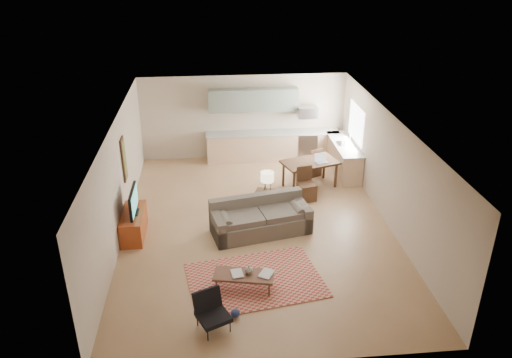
{
  "coord_description": "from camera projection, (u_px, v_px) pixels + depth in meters",
  "views": [
    {
      "loc": [
        -1.04,
        -10.66,
        6.39
      ],
      "look_at": [
        0.0,
        0.3,
        1.15
      ],
      "focal_mm": 35.0,
      "sensor_mm": 36.0,
      "label": 1
    }
  ],
  "objects": [
    {
      "name": "table_lamp",
      "position": [
        267.0,
        182.0,
        12.48
      ],
      "size": [
        0.42,
        0.42,
        0.55
      ],
      "primitive_type": null,
      "rotation": [
        0.0,
        0.0,
        -0.31
      ],
      "color": "beige",
      "rests_on": "console_table"
    },
    {
      "name": "sofa",
      "position": [
        261.0,
        217.0,
        11.96
      ],
      "size": [
        2.62,
        1.57,
        0.85
      ],
      "primitive_type": null,
      "rotation": [
        0.0,
        0.0,
        0.22
      ],
      "color": "#585045",
      "rests_on": "floor"
    },
    {
      "name": "triptych",
      "position": [
        240.0,
        105.0,
        15.67
      ],
      "size": [
        1.7,
        0.04,
        0.5
      ],
      "primitive_type": null,
      "color": "beige",
      "rests_on": "room"
    },
    {
      "name": "kitchen_microwave",
      "position": [
        307.0,
        112.0,
        15.7
      ],
      "size": [
        0.62,
        0.4,
        0.35
      ],
      "primitive_type": "cube",
      "color": "#A5A8AD",
      "rests_on": "room"
    },
    {
      "name": "room",
      "position": [
        257.0,
        177.0,
        11.84
      ],
      "size": [
        9.0,
        9.0,
        9.0
      ],
      "color": "#9C7550",
      "rests_on": "ground"
    },
    {
      "name": "tv",
      "position": [
        133.0,
        201.0,
        11.65
      ],
      "size": [
        0.1,
        1.01,
        0.6
      ],
      "primitive_type": null,
      "color": "black",
      "rests_on": "tv_credenza"
    },
    {
      "name": "wall_art_left",
      "position": [
        124.0,
        159.0,
        12.29
      ],
      "size": [
        0.06,
        0.42,
        1.1
      ],
      "primitive_type": null,
      "color": "olive",
      "rests_on": "room"
    },
    {
      "name": "dining_chair_far",
      "position": [
        312.0,
        161.0,
        14.95
      ],
      "size": [
        0.58,
        0.59,
        0.9
      ],
      "primitive_type": null,
      "rotation": [
        0.0,
        0.0,
        3.58
      ],
      "color": "#392417",
      "rests_on": "floor"
    },
    {
      "name": "upper_cabinets",
      "position": [
        253.0,
        100.0,
        15.5
      ],
      "size": [
        2.8,
        0.34,
        0.7
      ],
      "primitive_type": "cube",
      "color": "slate",
      "rests_on": "room"
    },
    {
      "name": "rug",
      "position": [
        255.0,
        280.0,
        10.4
      ],
      "size": [
        3.01,
        2.33,
        0.02
      ],
      "primitive_type": "cube",
      "rotation": [
        0.0,
        0.0,
        0.17
      ],
      "color": "#9D3130",
      "rests_on": "floor"
    },
    {
      "name": "book_a",
      "position": [
        231.0,
        274.0,
        9.98
      ],
      "size": [
        0.32,
        0.37,
        0.03
      ],
      "primitive_type": "imported",
      "rotation": [
        0.0,
        0.0,
        0.14
      ],
      "color": "maroon",
      "rests_on": "coffee_table"
    },
    {
      "name": "kitchen_counter_right",
      "position": [
        343.0,
        158.0,
        15.16
      ],
      "size": [
        0.64,
        2.26,
        0.92
      ],
      "primitive_type": null,
      "color": "tan",
      "rests_on": "ground"
    },
    {
      "name": "coffee_table",
      "position": [
        244.0,
        282.0,
        10.08
      ],
      "size": [
        1.29,
        0.72,
        0.37
      ],
      "primitive_type": null,
      "rotation": [
        0.0,
        0.0,
        -0.21
      ],
      "color": "#4D2C20",
      "rests_on": "floor"
    },
    {
      "name": "dining_chair_near",
      "position": [
        307.0,
        184.0,
        13.5
      ],
      "size": [
        0.53,
        0.55,
        0.93
      ],
      "primitive_type": null,
      "rotation": [
        0.0,
        0.0,
        0.22
      ],
      "color": "#392417",
      "rests_on": "floor"
    },
    {
      "name": "soap_bottle",
      "position": [
        343.0,
        142.0,
        14.79
      ],
      "size": [
        0.1,
        0.1,
        0.19
      ],
      "primitive_type": "imported",
      "rotation": [
        0.0,
        0.0,
        0.08
      ],
      "color": "beige",
      "rests_on": "kitchen_counter_right"
    },
    {
      "name": "kitchen_range",
      "position": [
        306.0,
        145.0,
        16.15
      ],
      "size": [
        0.62,
        0.62,
        0.9
      ],
      "primitive_type": "cube",
      "color": "#A5A8AD",
      "rests_on": "ground"
    },
    {
      "name": "tv_credenza",
      "position": [
        134.0,
        224.0,
        11.91
      ],
      "size": [
        0.5,
        1.31,
        0.6
      ],
      "primitive_type": null,
      "color": "maroon",
      "rests_on": "floor"
    },
    {
      "name": "vase",
      "position": [
        249.0,
        270.0,
        10.0
      ],
      "size": [
        0.24,
        0.24,
        0.18
      ],
      "primitive_type": "imported",
      "rotation": [
        0.0,
        0.0,
        -0.21
      ],
      "color": "black",
      "rests_on": "coffee_table"
    },
    {
      "name": "console_table",
      "position": [
        267.0,
        204.0,
        12.74
      ],
      "size": [
        0.69,
        0.57,
        0.69
      ],
      "primitive_type": null,
      "rotation": [
        0.0,
        0.0,
        -0.34
      ],
      "color": "#392417",
      "rests_on": "floor"
    },
    {
      "name": "laptop",
      "position": [
        322.0,
        158.0,
        13.97
      ],
      "size": [
        0.39,
        0.33,
        0.25
      ],
      "primitive_type": null,
      "rotation": [
        0.0,
        0.0,
        0.3
      ],
      "color": "#A5A8AD",
      "rests_on": "dining_table"
    },
    {
      "name": "window_right",
      "position": [
        356.0,
        123.0,
        14.72
      ],
      "size": [
        0.02,
        1.4,
        1.05
      ],
      "primitive_type": "cube",
      "color": "white",
      "rests_on": "room"
    },
    {
      "name": "book_b",
      "position": [
        261.0,
        272.0,
        10.05
      ],
      "size": [
        0.54,
        0.55,
        0.03
      ],
      "primitive_type": "imported",
      "rotation": [
        0.0,
        0.0,
        -0.52
      ],
      "color": "navy",
      "rests_on": "coffee_table"
    },
    {
      "name": "kitchen_counter_back",
      "position": [
        272.0,
        146.0,
        16.05
      ],
      "size": [
        4.26,
        0.64,
        0.92
      ],
      "primitive_type": null,
      "color": "tan",
      "rests_on": "ground"
    },
    {
      "name": "armchair",
      "position": [
        213.0,
        313.0,
        8.96
      ],
      "size": [
        0.83,
        0.83,
        0.71
      ],
      "primitive_type": null,
      "rotation": [
        0.0,
        0.0,
        0.43
      ],
      "color": "black",
      "rests_on": "floor"
    },
    {
      "name": "dining_table",
      "position": [
        310.0,
        174.0,
        14.25
      ],
      "size": [
        1.75,
        1.33,
        0.79
      ],
      "primitive_type": null,
      "rotation": [
        0.0,
        0.0,
        0.32
      ],
      "color": "#392417",
      "rests_on": "floor"
    }
  ]
}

